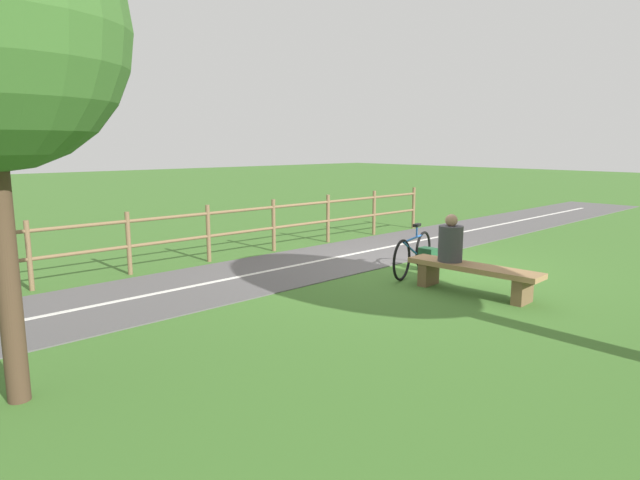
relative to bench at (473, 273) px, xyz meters
The scene contains 8 objects.
ground_plane 1.86m from the bench, 21.41° to the right, with size 80.00×80.00×0.00m, color #3D6B28.
paved_path 4.62m from the bench, 46.25° to the left, with size 2.43×36.00×0.02m, color #565454.
path_centre_line 4.62m from the bench, 46.25° to the left, with size 0.10×32.00×0.00m, color silver.
bench is the anchor object (origin of this frame).
person_seated 0.59m from the bench, ahead, with size 0.40×0.40×0.74m.
bicycle 1.42m from the bench, 12.59° to the right, with size 0.53×1.63×0.88m.
backpack 1.61m from the bench, 28.24° to the right, with size 0.30×0.27×0.41m.
fence_roadside 4.83m from the bench, 11.41° to the left, with size 0.15×11.17×1.10m.
Camera 1 is at (-6.17, 7.86, 2.25)m, focal length 31.03 mm.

